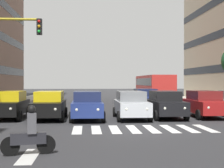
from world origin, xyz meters
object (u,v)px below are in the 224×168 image
Objects in this scene: car_4 at (87,105)px; bus_behind_traffic at (154,86)px; car_6 at (9,105)px; car_1 at (204,104)px; car_3 at (131,105)px; car_row2_0 at (145,99)px; motorcycle_with_rider at (29,134)px; car_5 at (49,105)px; car_2 at (165,104)px.

bus_behind_traffic is at bearing -114.14° from car_4.
car_6 is at bearing -10.19° from car_4.
car_4 is (7.59, 0.78, 0.00)m from car_1.
car_3 is 17.50m from bus_behind_traffic.
car_1 is at bearing -172.68° from car_3.
car_1 is 1.00× the size of car_row2_0.
motorcycle_with_rider is (4.55, 9.59, -0.24)m from car_3.
bus_behind_traffic is 6.23× the size of motorcycle_with_rider.
bus_behind_traffic is (-9.90, -16.58, 0.97)m from car_5.
car_2 is at bearing 5.33° from car_1.
bus_behind_traffic is (-2.63, -16.39, 0.97)m from car_2.
car_row2_0 is 2.64× the size of motorcycle_with_rider.
car_4 is at bearing 65.86° from bus_behind_traffic.
car_5 is 9.56m from car_row2_0.
car_3 is at bearing 9.63° from car_2.
car_6 is 11.27m from car_row2_0.
car_3 is at bearing 72.37° from car_row2_0.
car_3 is 5.03m from car_5.
car_5 is at bearing 41.88° from car_row2_0.
car_1 is at bearing -177.52° from car_5.
motorcycle_with_rider is (6.64, 16.17, -0.24)m from car_row2_0.
bus_behind_traffic is 28.03m from motorcycle_with_rider.
car_6 is at bearing -1.95° from car_2.
car_6 is at bearing -73.83° from motorcycle_with_rider.
motorcycle_with_rider is (6.80, 9.97, -0.24)m from car_2.
bus_behind_traffic is at bearing -106.21° from car_3.
car_row2_0 is at bearing -125.47° from car_4.
car_row2_0 is at bearing -107.63° from car_3.
car_5 is (7.27, 0.18, 0.00)m from car_2.
car_1 is 4.92m from car_3.
car_6 is (9.78, -0.33, 0.00)m from car_2.
car_5 is at bearing 168.39° from car_6.
bus_behind_traffic is at bearing -105.29° from car_row2_0.
car_1 is 12.42m from car_6.
car_5 is (2.32, -0.35, 0.00)m from car_4.
car_4 is 2.64× the size of motorcycle_with_rider.
motorcycle_with_rider is at bearing 64.63° from car_3.
bus_behind_traffic reaches higher than motorcycle_with_rider.
car_4 reaches higher than motorcycle_with_rider.
car_3 is at bearing -176.75° from car_4.
car_5 is (5.03, -0.20, 0.00)m from car_3.
car_row2_0 is at bearing -64.92° from car_1.
car_4 and car_5 have the same top height.
car_5 is 2.64× the size of motorcycle_with_rider.
car_row2_0 is (2.79, -5.95, 0.00)m from car_1.
car_2 and car_row2_0 have the same top height.
car_1 is 2.64m from car_2.
car_6 reaches higher than motorcycle_with_rider.
car_4 is 2.35m from car_5.
car_1 is at bearing -174.12° from car_4.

